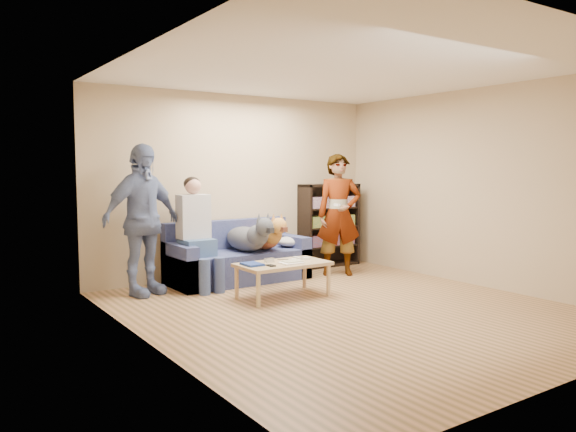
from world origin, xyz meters
TOP-DOWN VIEW (x-y plane):
  - ground at (0.00, 0.00)m, footprint 5.00×5.00m
  - ceiling at (0.00, 0.00)m, footprint 5.00×5.00m
  - wall_back at (0.00, 2.50)m, footprint 4.50×0.00m
  - wall_left at (-2.25, 0.00)m, footprint 0.00×5.00m
  - wall_right at (2.25, 0.00)m, footprint 0.00×5.00m
  - blanket at (0.57, 1.97)m, footprint 0.42×0.36m
  - person_standing_right at (1.18, 1.63)m, footprint 0.76×0.67m
  - person_standing_left at (-1.62, 1.98)m, footprint 1.17×0.77m
  - held_controller at (0.98, 1.43)m, footprint 0.05×0.12m
  - notebook_blue at (-0.67, 0.97)m, footprint 0.20×0.26m
  - papers at (-0.22, 0.82)m, footprint 0.26×0.20m
  - magazine at (-0.19, 0.84)m, footprint 0.22×0.17m
  - camera_silver at (-0.39, 1.04)m, footprint 0.11×0.06m
  - controller_a at (0.01, 1.02)m, footprint 0.04×0.13m
  - controller_b at (0.09, 0.94)m, footprint 0.09×0.06m
  - headphone_cup_a at (-0.07, 0.90)m, footprint 0.07×0.07m
  - headphone_cup_b at (-0.07, 0.98)m, footprint 0.07×0.07m
  - pen_orange at (-0.29, 0.76)m, footprint 0.13×0.06m
  - pen_black at (-0.15, 1.10)m, footprint 0.13×0.08m
  - wallet at (-0.52, 0.80)m, footprint 0.07×0.12m
  - sofa at (-0.25, 2.10)m, footprint 1.90×0.85m
  - person_seated at (-0.90, 1.97)m, footprint 0.40×0.73m
  - dog_gray at (-0.17, 1.88)m, footprint 0.38×1.24m
  - dog_tan at (0.10, 1.94)m, footprint 0.37×1.14m
  - coffee_table at (-0.27, 0.92)m, footprint 1.10×0.60m
  - bookshelf at (1.55, 2.33)m, footprint 1.00×0.34m

SIDE VIEW (x-z plane):
  - ground at x=0.00m, z-range 0.00..0.00m
  - sofa at x=-0.25m, z-range -0.13..0.69m
  - coffee_table at x=-0.27m, z-range 0.16..0.58m
  - pen_orange at x=-0.29m, z-range 0.42..0.43m
  - pen_black at x=-0.15m, z-range 0.42..0.43m
  - papers at x=-0.22m, z-range 0.42..0.43m
  - wallet at x=-0.52m, z-range 0.42..0.43m
  - headphone_cup_a at x=-0.07m, z-range 0.42..0.44m
  - headphone_cup_b at x=-0.07m, z-range 0.42..0.44m
  - notebook_blue at x=-0.67m, z-range 0.42..0.45m
  - controller_a at x=0.01m, z-range 0.42..0.45m
  - controller_b at x=0.09m, z-range 0.42..0.45m
  - magazine at x=-0.19m, z-range 0.43..0.45m
  - camera_silver at x=-0.39m, z-range 0.42..0.47m
  - blanket at x=0.57m, z-range 0.43..0.57m
  - dog_tan at x=0.10m, z-range 0.35..0.88m
  - dog_gray at x=-0.17m, z-range 0.34..0.90m
  - bookshelf at x=1.55m, z-range 0.03..1.33m
  - person_seated at x=-0.90m, z-range 0.04..1.51m
  - person_standing_right at x=1.18m, z-range 0.00..1.75m
  - person_standing_left at x=-1.62m, z-range 0.00..1.85m
  - held_controller at x=0.98m, z-range 1.03..1.06m
  - wall_back at x=0.00m, z-range -0.95..3.55m
  - wall_left at x=-2.25m, z-range -1.20..3.80m
  - wall_right at x=2.25m, z-range -1.20..3.80m
  - ceiling at x=0.00m, z-range 2.60..2.60m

